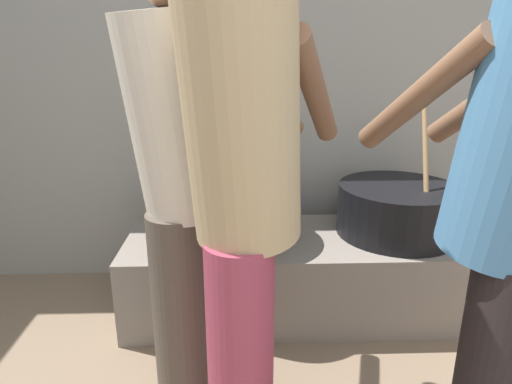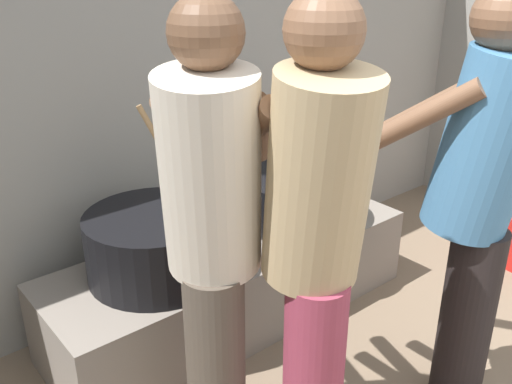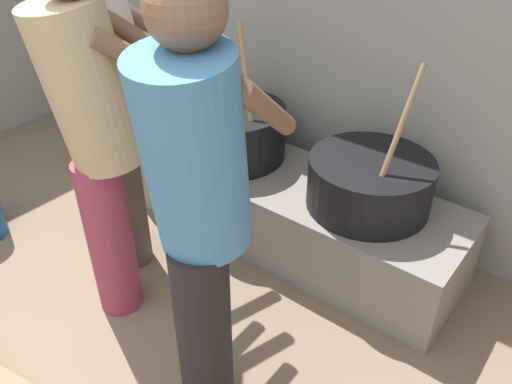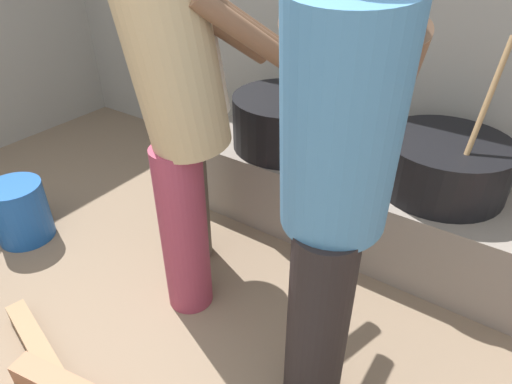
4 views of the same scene
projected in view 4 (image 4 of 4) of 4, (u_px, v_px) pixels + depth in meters
name	position (u px, v px, depth m)	size (l,w,h in m)	color
block_enclosure_rear	(377.00, 13.00, 2.40)	(5.18, 0.20, 2.11)	gray
hearth_ledge	(350.00, 198.00, 2.42)	(1.85, 0.60, 0.41)	slate
cooking_pot_main	(287.00, 121.00, 2.43)	(0.59, 0.59, 0.74)	black
cooking_pot_secondary	(443.00, 165.00, 2.06)	(0.59, 0.59, 0.70)	black
cook_in_tan_shirt	(179.00, 109.00, 1.59)	(0.55, 0.74, 1.62)	#8C3347
cook_in_blue_shirt	(335.00, 181.00, 1.18)	(0.51, 0.73, 1.62)	black
cook_in_cream_shirt	(185.00, 82.00, 1.86)	(0.68, 0.71, 1.61)	#4C4238
bucket_blue_plastic	(20.00, 212.00, 2.38)	(0.29, 0.29, 0.33)	#194C99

